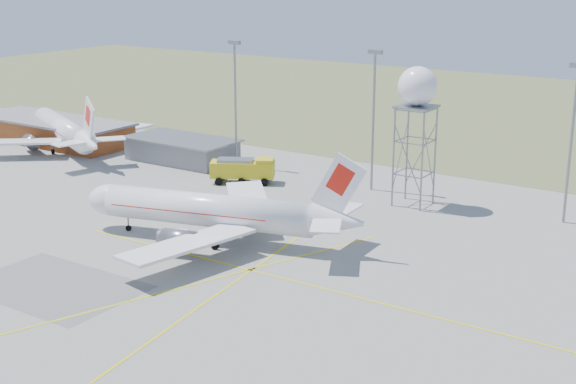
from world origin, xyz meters
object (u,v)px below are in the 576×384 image
Objects in this scene: airliner_far at (65,131)px; fire_truck at (244,171)px; airliner_main at (213,211)px; radar_tower at (416,129)px.

airliner_far reaches higher than fire_truck.
airliner_far is 3.30× the size of fire_truck.
airliner_main is at bearing -177.89° from airliner_far.
airliner_main is 31.01m from radar_tower.
fire_truck is (-26.21, -3.76, -8.88)m from radar_tower.
airliner_main is 1.84× the size of radar_tower.
airliner_far is at bearing -176.52° from radar_tower.
airliner_main is 57.10m from airliner_far.
airliner_far is at bearing 150.39° from fire_truck.
fire_truck is (39.47, 0.24, -1.79)m from airliner_far.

